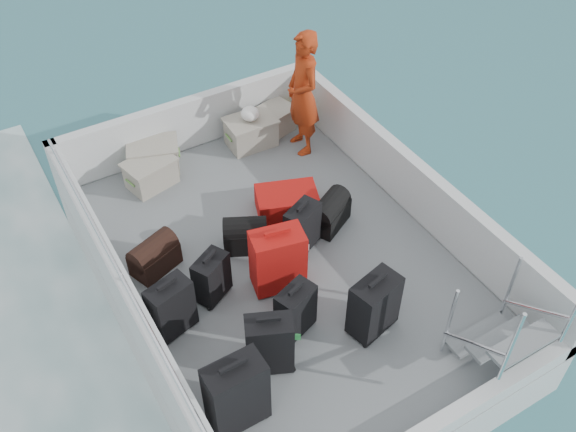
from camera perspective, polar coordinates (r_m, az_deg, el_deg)
name	(u,v)px	position (r m, az deg, el deg)	size (l,w,h in m)	color
ground	(284,296)	(7.55, -0.40, -7.10)	(160.00, 160.00, 0.00)	#1A4C5E
ferry_hull	(283,279)	(7.32, -0.41, -5.62)	(3.60, 5.00, 0.60)	silver
deck	(283,261)	(7.09, -0.42, -3.99)	(3.30, 4.70, 0.02)	slate
deck_fittings	(327,243)	(6.75, 3.48, -2.43)	(3.60, 5.00, 0.90)	silver
suitcase_0	(237,395)	(5.65, -4.60, -15.55)	(0.51, 0.29, 0.79)	black
suitcase_1	(172,309)	(6.34, -10.31, -8.10)	(0.42, 0.24, 0.64)	black
suitcase_2	(212,278)	(6.59, -6.79, -5.51)	(0.38, 0.23, 0.55)	black
suitcase_3	(270,345)	(5.98, -1.65, -11.37)	(0.43, 0.25, 0.66)	black
suitcase_4	(296,311)	(6.26, 0.67, -8.44)	(0.39, 0.23, 0.58)	black
suitcase_5	(278,261)	(6.58, -0.91, -4.00)	(0.54, 0.32, 0.74)	#B60F0E
suitcase_6	(374,306)	(6.29, 7.66, -7.95)	(0.49, 0.29, 0.67)	black
suitcase_7	(302,228)	(7.01, 1.29, -1.10)	(0.41, 0.24, 0.58)	black
suitcase_8	(287,202)	(7.54, -0.10, 1.27)	(0.47, 0.71, 0.28)	#B60F0E
duffel_0	(155,258)	(7.03, -11.77, -3.67)	(0.51, 0.30, 0.32)	black
duffel_1	(245,237)	(7.12, -3.80, -1.86)	(0.48, 0.30, 0.32)	black
duffel_2	(330,214)	(7.37, 3.73, 0.14)	(0.50, 0.30, 0.32)	black
crate_0	(151,174)	(8.06, -12.08, 3.67)	(0.56, 0.39, 0.34)	#9F998B
crate_1	(154,157)	(8.29, -11.82, 5.13)	(0.59, 0.41, 0.36)	#9F998B
crate_2	(251,133)	(8.53, -3.30, 7.39)	(0.61, 0.42, 0.37)	#9F998B
crate_3	(273,122)	(8.76, -1.37, 8.37)	(0.54, 0.37, 0.33)	#9F998B
yellow_bag	(294,114)	(8.99, 0.50, 9.02)	(0.28, 0.26, 0.22)	yellow
white_bag	(250,116)	(8.38, -3.38, 8.89)	(0.24, 0.24, 0.18)	white
passenger	(303,94)	(8.10, 1.33, 10.79)	(0.61, 0.39, 1.66)	#E64015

